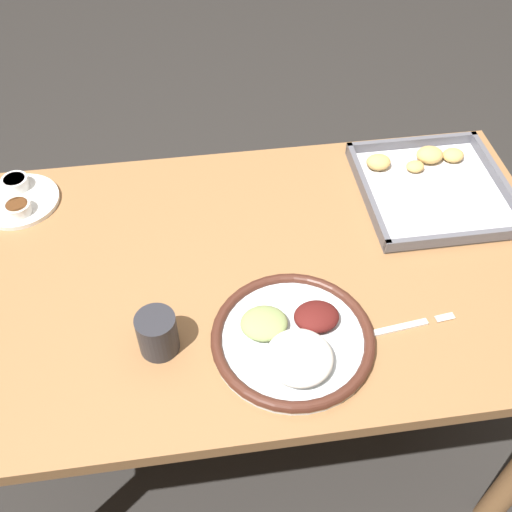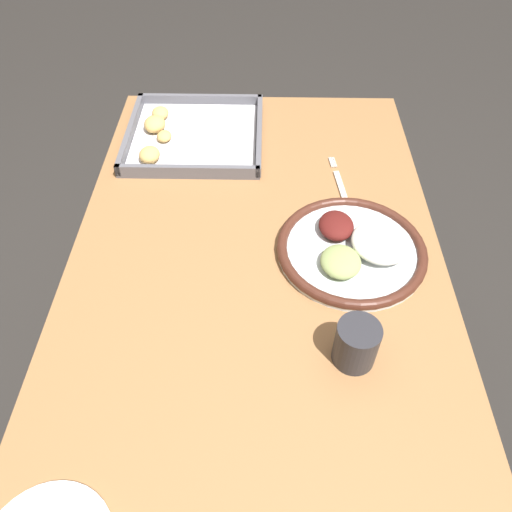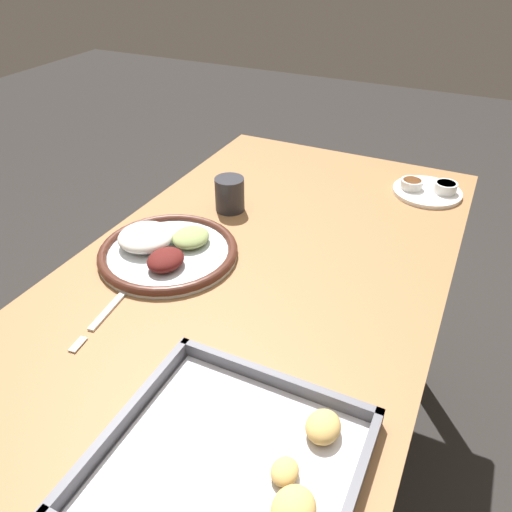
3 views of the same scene
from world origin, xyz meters
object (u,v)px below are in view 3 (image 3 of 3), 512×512
fork (109,310)px  saucer_plate (428,189)px  dinner_plate (166,249)px  drinking_cup (230,194)px  baking_tray (240,470)px

fork → saucer_plate: saucer_plate is taller
dinner_plate → fork: (0.19, 0.01, -0.01)m
dinner_plate → drinking_cup: (-0.23, 0.03, 0.03)m
dinner_plate → baking_tray: 0.52m
fork → baking_tray: (0.18, 0.35, 0.01)m
fork → drinking_cup: (-0.42, 0.02, 0.04)m
baking_tray → drinking_cup: drinking_cup is taller
fork → saucer_plate: 0.82m
baking_tray → fork: bearing=-116.9°
dinner_plate → saucer_plate: dinner_plate is taller
dinner_plate → drinking_cup: 0.23m
dinner_plate → drinking_cup: drinking_cup is taller
fork → saucer_plate: bearing=141.8°
dinner_plate → saucer_plate: 0.67m
dinner_plate → saucer_plate: (-0.51, 0.44, -0.00)m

